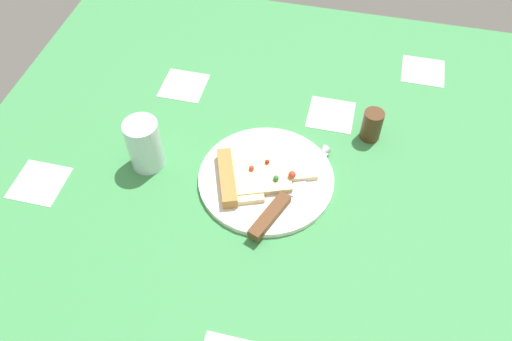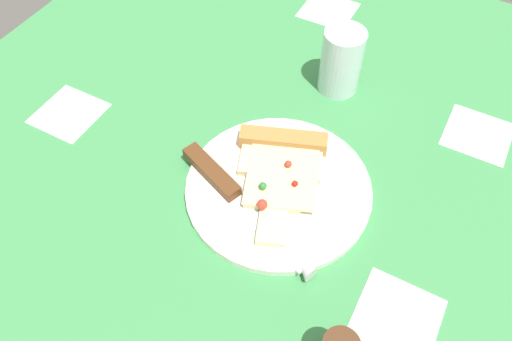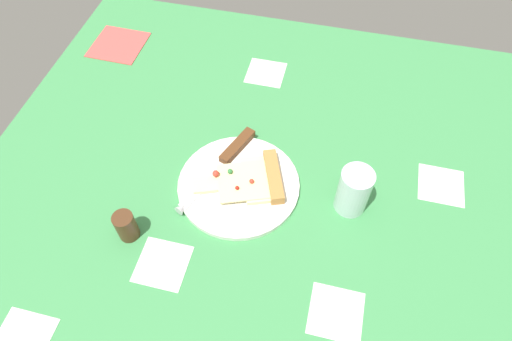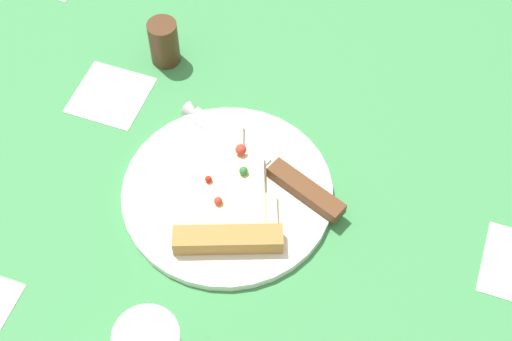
{
  "view_description": "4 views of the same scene",
  "coord_description": "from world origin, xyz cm",
  "px_view_note": "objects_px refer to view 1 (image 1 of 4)",
  "views": [
    {
      "loc": [
        57.28,
        13.21,
        75.0
      ],
      "look_at": [
        -0.08,
        -0.32,
        2.26
      ],
      "focal_mm": 36.83,
      "sensor_mm": 36.0,
      "label": 1
    },
    {
      "loc": [
        -15.43,
        36.53,
        54.69
      ],
      "look_at": [
        3.51,
        1.27,
        2.01
      ],
      "focal_mm": 35.34,
      "sensor_mm": 36.0,
      "label": 2
    },
    {
      "loc": [
        -47.32,
        -13.46,
        75.0
      ],
      "look_at": [
        3.43,
        -1.19,
        1.81
      ],
      "focal_mm": 31.2,
      "sensor_mm": 36.0,
      "label": 3
    },
    {
      "loc": [
        18.75,
        -41.13,
        74.3
      ],
      "look_at": [
        2.87,
        3.39,
        4.05
      ],
      "focal_mm": 52.83,
      "sensor_mm": 36.0,
      "label": 4
    }
  ],
  "objects_px": {
    "pizza_slice": "(252,176)",
    "pepper_shaker": "(372,125)",
    "knife": "(284,199)",
    "drinking_glass": "(144,144)",
    "plate": "(266,179)"
  },
  "relations": [
    {
      "from": "pizza_slice",
      "to": "pepper_shaker",
      "type": "height_order",
      "value": "pepper_shaker"
    },
    {
      "from": "drinking_glass",
      "to": "plate",
      "type": "bearing_deg",
      "value": 92.04
    },
    {
      "from": "plate",
      "to": "knife",
      "type": "height_order",
      "value": "knife"
    },
    {
      "from": "knife",
      "to": "drinking_glass",
      "type": "bearing_deg",
      "value": -165.93
    },
    {
      "from": "pizza_slice",
      "to": "knife",
      "type": "xyz_separation_m",
      "value": [
        0.03,
        0.07,
        -0.0
      ]
    },
    {
      "from": "pizza_slice",
      "to": "knife",
      "type": "distance_m",
      "value": 0.07
    },
    {
      "from": "pizza_slice",
      "to": "drinking_glass",
      "type": "relative_size",
      "value": 1.87
    },
    {
      "from": "pizza_slice",
      "to": "pepper_shaker",
      "type": "xyz_separation_m",
      "value": [
        -0.16,
        0.2,
        0.01
      ]
    },
    {
      "from": "plate",
      "to": "knife",
      "type": "distance_m",
      "value": 0.06
    },
    {
      "from": "drinking_glass",
      "to": "pepper_shaker",
      "type": "bearing_deg",
      "value": 112.26
    },
    {
      "from": "plate",
      "to": "pizza_slice",
      "type": "distance_m",
      "value": 0.03
    },
    {
      "from": "knife",
      "to": "drinking_glass",
      "type": "relative_size",
      "value": 2.26
    },
    {
      "from": "knife",
      "to": "drinking_glass",
      "type": "xyz_separation_m",
      "value": [
        -0.03,
        -0.26,
        0.03
      ]
    },
    {
      "from": "pizza_slice",
      "to": "pepper_shaker",
      "type": "bearing_deg",
      "value": 108.95
    },
    {
      "from": "pizza_slice",
      "to": "knife",
      "type": "bearing_deg",
      "value": 42.29
    }
  ]
}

